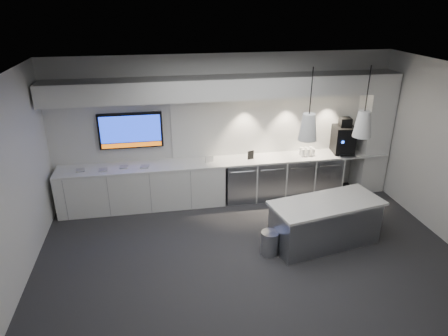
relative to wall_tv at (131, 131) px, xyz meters
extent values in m
plane|color=#2A292C|center=(1.90, -2.45, -1.56)|extent=(7.00, 7.00, 0.00)
plane|color=black|center=(1.90, -2.45, 1.44)|extent=(7.00, 7.00, 0.00)
plane|color=silver|center=(1.90, 0.05, -0.06)|extent=(7.00, 0.00, 7.00)
plane|color=silver|center=(1.90, -4.95, -0.06)|extent=(7.00, 0.00, 7.00)
plane|color=silver|center=(-1.60, -2.45, -0.06)|extent=(0.00, 7.00, 7.00)
cube|color=white|center=(1.90, -0.27, -0.68)|extent=(6.80, 0.65, 0.04)
cube|color=white|center=(0.15, -0.27, -1.13)|extent=(3.30, 0.63, 0.86)
cube|color=#989BA0|center=(2.15, -0.27, -1.13)|extent=(0.60, 0.61, 0.85)
cube|color=#989BA0|center=(2.78, -0.27, -1.13)|extent=(0.60, 0.61, 0.85)
cube|color=#989BA0|center=(3.41, -0.27, -1.13)|extent=(0.60, 0.61, 0.85)
cube|color=#989BA0|center=(4.04, -0.27, -1.13)|extent=(0.60, 0.61, 0.85)
cube|color=white|center=(3.10, 0.03, -0.01)|extent=(4.60, 0.03, 1.30)
cube|color=white|center=(1.90, -0.25, 0.84)|extent=(6.90, 0.60, 0.40)
cube|color=white|center=(5.10, -0.25, -0.26)|extent=(0.55, 0.55, 2.60)
cube|color=black|center=(0.00, 0.00, 0.00)|extent=(1.25, 0.06, 0.72)
cube|color=#122AAF|center=(0.00, -0.03, 0.04)|extent=(1.17, 0.00, 0.54)
cube|color=#C4540B|center=(0.00, -0.03, -0.29)|extent=(1.17, 0.00, 0.09)
cube|color=#989BA0|center=(3.25, -2.19, -1.18)|extent=(1.92, 1.06, 0.76)
cube|color=white|center=(3.25, -2.19, -0.77)|extent=(2.03, 1.17, 0.05)
cylinder|color=#989BA0|center=(2.23, -2.34, -1.35)|extent=(0.31, 0.31, 0.42)
cube|color=black|center=(4.42, -0.24, -0.37)|extent=(0.48, 0.53, 0.58)
cube|color=black|center=(4.42, -0.24, 0.01)|extent=(0.26, 0.26, 0.19)
cube|color=#989BA0|center=(4.42, -0.50, -0.64)|extent=(0.34, 0.24, 0.03)
cube|color=black|center=(2.38, -0.29, -0.57)|extent=(0.14, 0.06, 0.18)
cube|color=white|center=(1.52, -0.30, -0.59)|extent=(0.18, 0.08, 0.14)
cube|color=#9E9E9E|center=(-1.00, -0.30, -0.65)|extent=(0.18, 0.18, 0.02)
cube|color=#9E9E9E|center=(-0.57, -0.36, -0.65)|extent=(0.17, 0.17, 0.02)
cube|color=#9E9E9E|center=(-0.17, -0.29, -0.65)|extent=(0.18, 0.18, 0.02)
cube|color=#9E9E9E|center=(0.22, -0.34, -0.65)|extent=(0.18, 0.18, 0.02)
cone|color=white|center=(2.79, -2.19, 0.59)|extent=(0.29, 0.29, 0.42)
cylinder|color=black|center=(2.79, -2.19, 1.15)|extent=(0.02, 0.02, 0.70)
cone|color=white|center=(3.70, -2.19, 0.59)|extent=(0.29, 0.29, 0.42)
cylinder|color=black|center=(3.70, -2.19, 1.15)|extent=(0.02, 0.02, 0.70)
camera|label=1|loc=(0.48, -7.74, 2.42)|focal=32.00mm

